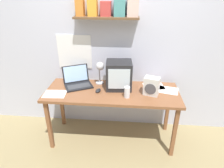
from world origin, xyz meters
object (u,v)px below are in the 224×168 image
Objects in this scene: desk_lamp at (100,68)px; juice_glass at (127,93)px; open_notebook at (55,94)px; space_heater at (152,86)px; loose_paper_near_laptop at (154,86)px; crt_monitor at (119,75)px; computer_mouse at (98,90)px; printed_handout at (168,90)px; laptop at (77,81)px; corner_desk at (112,96)px.

desk_lamp is 0.50m from juice_glass.
space_heater is at bearing 4.88° from open_notebook.
open_notebook and loose_paper_near_laptop have the same top height.
crt_monitor reaches higher than juice_glass.
space_heater is 1.96× the size of computer_mouse.
crt_monitor reaches higher than computer_mouse.
space_heater is 0.28m from printed_handout.
laptop is 3.30× the size of juice_glass.
crt_monitor is 1.59× the size of space_heater.
corner_desk is at bearing -161.66° from loose_paper_near_laptop.
crt_monitor is at bearing -30.12° from laptop.
desk_lamp reaches higher than juice_glass.
juice_glass reaches higher than computer_mouse.
laptop is at bearing 177.35° from printed_handout.
laptop is 0.36m from desk_lamp.
crt_monitor is 0.57m from laptop.
open_notebook is (-0.78, -0.25, -0.18)m from crt_monitor.
juice_glass is at bearing -35.77° from corner_desk.
desk_lamp is 2.46× the size of juice_glass.
laptop is at bearing 157.58° from juice_glass.
desk_lamp is 1.46× the size of space_heater.
open_notebook is at bearing -168.01° from computer_mouse.
laptop is at bearing 52.16° from open_notebook.
juice_glass is at bearing -143.96° from space_heater.
crt_monitor is at bearing -170.72° from loose_paper_near_laptop.
crt_monitor reaches higher than desk_lamp.
loose_paper_near_laptop is at bearing 18.34° from corner_desk.
crt_monitor is at bearing 52.77° from corner_desk.
space_heater is at bearing -0.93° from computer_mouse.
open_notebook is at bearing -154.39° from laptop.
printed_handout is (0.89, 0.11, -0.01)m from computer_mouse.
juice_glass is 0.46× the size of printed_handout.
crt_monitor is 0.33m from computer_mouse.
printed_handout is at bearing 9.11° from open_notebook.
laptop is 0.98m from space_heater.
corner_desk is 3.82× the size of laptop.
open_notebook is at bearing -157.29° from space_heater.
printed_handout is (0.64, -0.02, -0.18)m from crt_monitor.
computer_mouse is 0.90m from printed_handout.
space_heater is 0.80× the size of open_notebook.
corner_desk is 5.70× the size of loose_paper_near_laptop.
crt_monitor reaches higher than loose_paper_near_laptop.
computer_mouse is (-0.66, 0.01, -0.10)m from space_heater.
loose_paper_near_laptop is at bearing 5.28° from crt_monitor.
space_heater is (0.48, -0.04, 0.18)m from corner_desk.
juice_glass reaches higher than corner_desk.
loose_paper_near_laptop is at bearing -24.26° from laptop.
juice_glass is 0.47× the size of open_notebook.
laptop is 1.34× the size of desk_lamp.
open_notebook is 0.95× the size of loose_paper_near_laptop.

